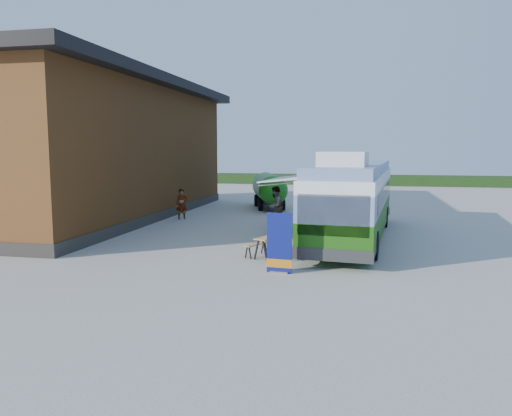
% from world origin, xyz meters
% --- Properties ---
extents(ground, '(100.00, 100.00, 0.00)m').
position_xyz_m(ground, '(0.00, 0.00, 0.00)').
color(ground, '#BCB7AD').
rests_on(ground, ground).
extents(barn, '(9.60, 21.20, 7.50)m').
position_xyz_m(barn, '(-10.50, 10.00, 3.59)').
color(barn, brown).
rests_on(barn, ground).
extents(hedge, '(40.00, 3.00, 1.00)m').
position_xyz_m(hedge, '(8.00, 38.00, 0.50)').
color(hedge, '#264419').
rests_on(hedge, ground).
extents(bus, '(3.58, 12.07, 3.66)m').
position_xyz_m(bus, '(3.49, 6.05, 1.75)').
color(bus, '#2F6611').
rests_on(bus, ground).
extents(awning, '(2.80, 4.13, 0.50)m').
position_xyz_m(awning, '(1.28, 5.98, 2.67)').
color(awning, white).
rests_on(awning, ground).
extents(banner, '(0.80, 0.23, 1.84)m').
position_xyz_m(banner, '(1.41, -0.35, 0.75)').
color(banner, navy).
rests_on(banner, ground).
extents(picnic_table, '(1.65, 1.58, 0.74)m').
position_xyz_m(picnic_table, '(0.71, 1.62, 0.55)').
color(picnic_table, '#A98750').
rests_on(picnic_table, ground).
extents(person_a, '(0.70, 0.60, 1.63)m').
position_xyz_m(person_a, '(-5.58, 10.05, 0.81)').
color(person_a, '#999999').
rests_on(person_a, ground).
extents(person_b, '(0.94, 1.09, 1.94)m').
position_xyz_m(person_b, '(-0.28, 8.75, 0.97)').
color(person_b, '#999999').
rests_on(person_b, ground).
extents(slurry_tanker, '(2.93, 5.71, 2.19)m').
position_xyz_m(slurry_tanker, '(-1.89, 15.79, 1.26)').
color(slurry_tanker, '#1D7916').
rests_on(slurry_tanker, ground).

